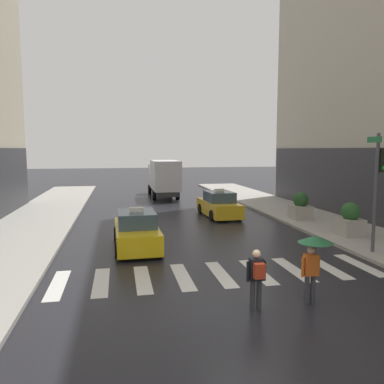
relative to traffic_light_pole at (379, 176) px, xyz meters
The scene contains 10 objects.
ground_plane 8.59m from the traffic_light_pole, 149.09° to the right, with size 160.00×160.00×0.00m, color black.
crosswalk_markings 7.64m from the traffic_light_pole, behind, with size 11.30×2.80×0.01m.
traffic_light_pole is the anchor object (origin of this frame).
taxi_lead 10.31m from the traffic_light_pole, 162.14° to the left, with size 2.01×4.58×1.80m.
taxi_second 10.96m from the traffic_light_pole, 111.50° to the left, with size 2.09×4.61×1.80m.
box_truck 21.06m from the traffic_light_pole, 107.37° to the left, with size 2.30×7.55×3.35m.
pedestrian_with_umbrella 6.61m from the traffic_light_pole, 141.27° to the right, with size 0.96×0.96×1.94m.
pedestrian_with_backpack 8.16m from the traffic_light_pole, 148.45° to the right, with size 0.55×0.43×1.65m.
planter_near_corner 3.85m from the traffic_light_pole, 74.57° to the left, with size 1.10×1.10×1.60m.
planter_mid_block 7.76m from the traffic_light_pole, 86.33° to the left, with size 1.10×1.10×1.60m.
Camera 1 is at (-3.42, -9.23, 4.31)m, focal length 35.21 mm.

